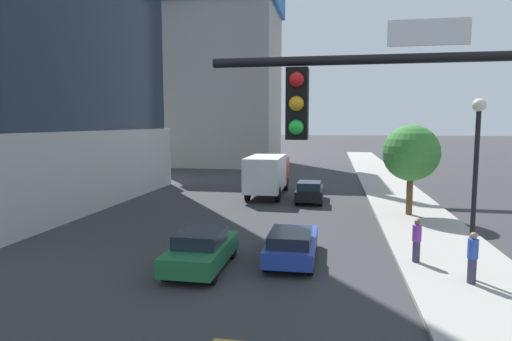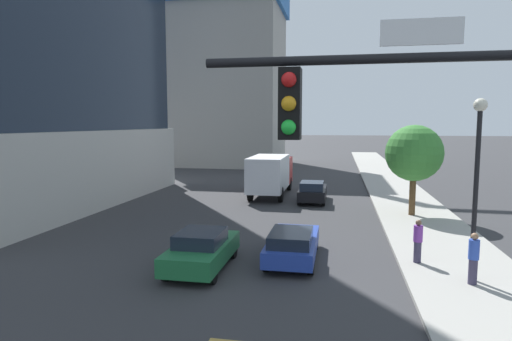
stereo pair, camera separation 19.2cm
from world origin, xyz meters
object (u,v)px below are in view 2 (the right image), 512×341
at_px(street_tree, 414,153).
at_px(pedestrian_blue_shirt, 474,258).
at_px(traffic_light_pole, 430,175).
at_px(car_black, 313,191).
at_px(construction_building, 223,67).
at_px(car_green, 202,250).
at_px(pedestrian_purple_shirt, 418,241).
at_px(car_blue, 292,244).
at_px(street_lamp, 477,163).
at_px(box_truck, 271,173).

bearing_deg(street_tree, pedestrian_blue_shirt, -89.03).
distance_m(traffic_light_pole, car_black, 23.95).
height_order(construction_building, car_green, construction_building).
bearing_deg(pedestrian_purple_shirt, car_black, 110.38).
xyz_separation_m(construction_building, car_blue, (13.49, -39.30, -12.06)).
height_order(street_lamp, pedestrian_purple_shirt, street_lamp).
distance_m(car_black, pedestrian_blue_shirt, 16.12).
bearing_deg(car_green, car_black, 77.43).
bearing_deg(car_black, street_lamp, -66.50).
height_order(car_black, box_truck, box_truck).
bearing_deg(pedestrian_blue_shirt, construction_building, 115.62).
height_order(car_green, box_truck, box_truck).
distance_m(car_blue, pedestrian_blue_shirt, 6.43).
bearing_deg(car_green, street_tree, 49.60).
height_order(construction_building, pedestrian_purple_shirt, construction_building).
bearing_deg(car_blue, street_tree, 57.39).
bearing_deg(car_black, pedestrian_purple_shirt, -69.62).
bearing_deg(construction_building, car_black, -62.70).
bearing_deg(car_black, construction_building, 117.30).
bearing_deg(construction_building, pedestrian_blue_shirt, -64.38).
height_order(car_black, car_green, car_black).
distance_m(car_blue, pedestrian_purple_shirt, 4.80).
xyz_separation_m(construction_building, car_black, (13.49, -26.14, -12.01)).
height_order(car_blue, box_truck, box_truck).
bearing_deg(car_blue, box_truck, 102.12).
bearing_deg(pedestrian_blue_shirt, car_black, 112.56).
xyz_separation_m(street_lamp, pedestrian_purple_shirt, (-1.49, 1.56, -3.14)).
xyz_separation_m(car_green, box_truck, (-0.00, 16.76, 1.04)).
xyz_separation_m(car_black, pedestrian_blue_shirt, (6.18, -14.88, 0.28)).
bearing_deg(pedestrian_blue_shirt, street_tree, 90.97).
xyz_separation_m(car_black, pedestrian_purple_shirt, (4.78, -12.86, 0.24)).
height_order(construction_building, pedestrian_blue_shirt, construction_building).
bearing_deg(pedestrian_blue_shirt, car_blue, 164.39).
height_order(street_lamp, street_tree, street_lamp).
relative_size(box_truck, pedestrian_purple_shirt, 4.67).
distance_m(construction_building, car_black, 31.77).
xyz_separation_m(traffic_light_pole, street_tree, (2.99, 19.63, -1.00)).
xyz_separation_m(street_lamp, car_black, (-6.27, 14.42, -3.38)).
bearing_deg(pedestrian_purple_shirt, street_lamp, -46.29).
height_order(street_tree, car_blue, street_tree).
bearing_deg(street_lamp, box_truck, 120.04).
distance_m(traffic_light_pole, pedestrian_purple_shirt, 11.35).
xyz_separation_m(car_blue, pedestrian_purple_shirt, (4.78, 0.30, 0.29)).
bearing_deg(box_truck, car_blue, -77.88).
height_order(box_truck, pedestrian_blue_shirt, box_truck).
height_order(traffic_light_pole, pedestrian_purple_shirt, traffic_light_pole).
xyz_separation_m(street_lamp, street_tree, (-0.28, 10.64, -0.39)).
distance_m(car_green, pedestrian_purple_shirt, 8.26).
bearing_deg(box_truck, traffic_light_pole, -76.17).
bearing_deg(car_black, street_tree, -32.29).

